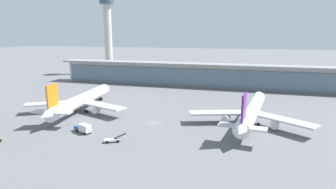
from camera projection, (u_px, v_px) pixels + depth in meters
ground_plane at (154, 123)px, 107.27m from camera, size 1200.00×1200.00×0.00m
airliner_left_stand at (81, 100)px, 122.15m from camera, size 45.56×59.60×15.87m
airliner_centre_stand at (251, 111)px, 104.67m from camera, size 45.51×59.58×15.87m
service_truck_under_wing_white at (113, 140)px, 87.80m from camera, size 6.60×4.50×2.70m
service_truck_mid_apron_blue at (83, 128)px, 96.14m from camera, size 7.62×4.93×3.10m
terminal_building at (195, 74)px, 182.30m from camera, size 189.38×12.80×15.20m
control_tower at (108, 28)px, 234.87m from camera, size 12.00×12.00×70.45m
safety_cone_alpha at (80, 124)px, 104.69m from camera, size 0.62×0.62×0.70m
safety_cone_bravo at (68, 124)px, 104.28m from camera, size 0.62×0.62×0.70m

